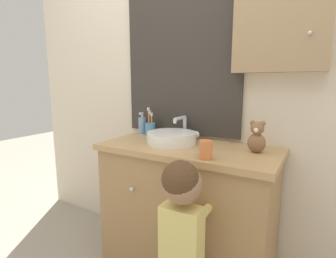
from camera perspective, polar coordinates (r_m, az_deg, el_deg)
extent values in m
cube|color=beige|center=(1.76, 8.71, 11.93)|extent=(3.20, 0.06, 2.50)
cube|color=#332D28|center=(1.80, 2.89, 15.56)|extent=(0.84, 0.02, 1.04)
cube|color=#B2C1CC|center=(1.80, 2.80, 15.58)|extent=(0.78, 0.01, 0.98)
cube|color=#997A56|center=(1.62, 23.64, 24.32)|extent=(0.48, 0.10, 0.73)
sphere|color=silver|center=(1.51, 28.52, 17.94)|extent=(0.02, 0.02, 0.02)
cube|color=#A37A4C|center=(1.70, 4.16, -17.89)|extent=(1.00, 0.46, 0.79)
cube|color=tan|center=(1.55, 4.35, -4.35)|extent=(1.04, 0.50, 0.03)
sphere|color=silver|center=(1.55, -7.90, -12.87)|extent=(0.02, 0.02, 0.02)
sphere|color=silver|center=(1.33, 8.85, -16.88)|extent=(0.02, 0.02, 0.02)
cylinder|color=white|center=(1.60, 0.78, -1.93)|extent=(0.30, 0.30, 0.07)
cylinder|color=silver|center=(1.59, 0.79, -0.83)|extent=(0.25, 0.25, 0.01)
cylinder|color=silver|center=(1.74, 3.66, 0.29)|extent=(0.02, 0.02, 0.14)
cylinder|color=silver|center=(1.67, 2.63, 2.38)|extent=(0.02, 0.14, 0.02)
cylinder|color=silver|center=(1.62, 1.50, 1.68)|extent=(0.02, 0.02, 0.02)
sphere|color=white|center=(1.72, 6.11, -1.21)|extent=(0.05, 0.05, 0.05)
cylinder|color=#4C93C6|center=(1.85, -3.88, -0.05)|extent=(0.07, 0.07, 0.09)
cylinder|color=#E5CC4C|center=(1.84, -3.55, 1.21)|extent=(0.01, 0.01, 0.15)
cube|color=white|center=(1.83, -3.57, 3.18)|extent=(0.01, 0.02, 0.02)
cylinder|color=#D6423D|center=(1.86, -3.95, 1.51)|extent=(0.01, 0.01, 0.16)
cube|color=white|center=(1.85, -3.97, 3.64)|extent=(0.01, 0.02, 0.02)
cylinder|color=orange|center=(1.83, -4.26, 1.79)|extent=(0.01, 0.01, 0.19)
cube|color=white|center=(1.82, -4.29, 4.36)|extent=(0.01, 0.02, 0.02)
cylinder|color=#6B93B2|center=(1.92, -5.61, 0.77)|extent=(0.06, 0.06, 0.12)
cylinder|color=silver|center=(1.91, -5.65, 2.86)|extent=(0.02, 0.02, 0.02)
cube|color=silver|center=(1.90, -5.83, 3.39)|extent=(0.02, 0.03, 0.02)
cube|color=#E0CC70|center=(1.28, 2.94, -23.24)|extent=(0.19, 0.11, 0.34)
sphere|color=#997051|center=(1.16, 3.06, -11.83)|extent=(0.18, 0.18, 0.18)
sphere|color=#4C331E|center=(1.13, 2.73, -10.91)|extent=(0.16, 0.16, 0.16)
cylinder|color=#E0CC70|center=(1.35, 9.04, -16.31)|extent=(0.05, 0.25, 0.04)
cylinder|color=pink|center=(1.44, 10.86, -12.84)|extent=(0.01, 0.05, 0.12)
ellipsoid|color=brown|center=(1.47, 18.70, -2.89)|extent=(0.09, 0.08, 0.10)
sphere|color=brown|center=(1.45, 18.88, 0.19)|extent=(0.07, 0.07, 0.07)
sphere|color=brown|center=(1.46, 17.92, 1.31)|extent=(0.03, 0.03, 0.03)
sphere|color=brown|center=(1.45, 19.96, 1.13)|extent=(0.03, 0.03, 0.03)
sphere|color=silver|center=(1.43, 18.61, -0.20)|extent=(0.02, 0.02, 0.02)
cylinder|color=orange|center=(1.29, 8.25, -4.50)|extent=(0.06, 0.06, 0.09)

